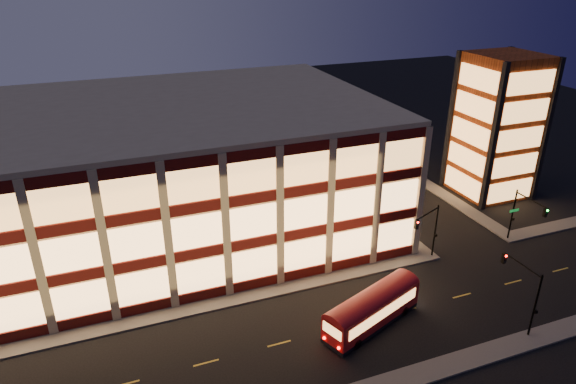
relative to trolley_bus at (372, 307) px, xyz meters
name	(u,v)px	position (x,y,z in m)	size (l,w,h in m)	color
ground	(213,311)	(-12.11, 6.59, -1.83)	(200.00, 200.00, 0.00)	black
sidewalk_office_south	(177,312)	(-15.11, 7.59, -1.75)	(54.00, 2.00, 0.15)	#514F4C
sidewalk_office_east	(355,195)	(10.89, 23.59, -1.75)	(2.00, 30.00, 0.15)	#514F4C
sidewalk_tower_south	(551,227)	(27.89, 7.59, -1.75)	(14.00, 2.00, 0.15)	#514F4C
sidewalk_tower_west	(426,183)	(21.89, 23.59, -1.75)	(2.00, 30.00, 0.15)	#514F4C
office_building	(146,172)	(-15.02, 23.50, 5.42)	(50.45, 30.45, 14.50)	tan
stair_tower	(497,127)	(27.84, 18.54, 7.16)	(8.60, 8.60, 18.00)	#8C3814
traffic_signal_far	(429,226)	(10.10, 6.82, 2.28)	(3.79, 1.87, 6.00)	black
traffic_signal_right	(524,211)	(21.39, 5.96, 2.27)	(1.20, 4.37, 6.00)	black
traffic_signal_near	(524,285)	(11.39, -4.44, 2.30)	(0.32, 4.45, 6.00)	black
trolley_bus	(372,307)	(0.00, 0.00, 0.00)	(9.97, 5.76, 3.30)	#93080B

